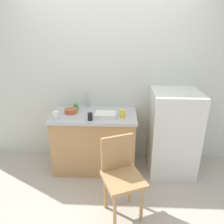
{
  "coord_description": "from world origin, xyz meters",
  "views": [
    {
      "loc": [
        0.18,
        -2.09,
        1.96
      ],
      "look_at": [
        0.06,
        0.6,
        0.89
      ],
      "focal_mm": 34.7,
      "sensor_mm": 36.0,
      "label": 1
    }
  ],
  "objects_px": {
    "cup_yellow": "(123,114)",
    "cup_black": "(90,116)",
    "terracotta_bowl": "(71,111)",
    "cup_white": "(56,115)",
    "cup_green": "(76,107)",
    "refrigerator": "(173,132)",
    "chair": "(121,174)",
    "dish_tray": "(106,115)"
  },
  "relations": [
    {
      "from": "dish_tray",
      "to": "cup_green",
      "type": "xyz_separation_m",
      "value": [
        -0.44,
        0.24,
        0.02
      ]
    },
    {
      "from": "dish_tray",
      "to": "terracotta_bowl",
      "type": "relative_size",
      "value": 1.6
    },
    {
      "from": "cup_yellow",
      "to": "cup_black",
      "type": "distance_m",
      "value": 0.43
    },
    {
      "from": "terracotta_bowl",
      "to": "cup_white",
      "type": "bearing_deg",
      "value": -127.47
    },
    {
      "from": "terracotta_bowl",
      "to": "cup_white",
      "type": "distance_m",
      "value": 0.25
    },
    {
      "from": "refrigerator",
      "to": "cup_yellow",
      "type": "distance_m",
      "value": 0.77
    },
    {
      "from": "dish_tray",
      "to": "cup_yellow",
      "type": "distance_m",
      "value": 0.23
    },
    {
      "from": "dish_tray",
      "to": "cup_white",
      "type": "bearing_deg",
      "value": -171.49
    },
    {
      "from": "cup_black",
      "to": "cup_green",
      "type": "bearing_deg",
      "value": 124.47
    },
    {
      "from": "refrigerator",
      "to": "dish_tray",
      "type": "height_order",
      "value": "refrigerator"
    },
    {
      "from": "chair",
      "to": "cup_white",
      "type": "bearing_deg",
      "value": 120.18
    },
    {
      "from": "cup_white",
      "to": "cup_yellow",
      "type": "bearing_deg",
      "value": 4.53
    },
    {
      "from": "terracotta_bowl",
      "to": "cup_green",
      "type": "distance_m",
      "value": 0.15
    },
    {
      "from": "dish_tray",
      "to": "cup_white",
      "type": "xyz_separation_m",
      "value": [
        -0.64,
        -0.1,
        0.02
      ]
    },
    {
      "from": "chair",
      "to": "terracotta_bowl",
      "type": "bearing_deg",
      "value": 107.11
    },
    {
      "from": "refrigerator",
      "to": "cup_yellow",
      "type": "height_order",
      "value": "refrigerator"
    },
    {
      "from": "refrigerator",
      "to": "cup_green",
      "type": "xyz_separation_m",
      "value": [
        -1.37,
        0.17,
        0.3
      ]
    },
    {
      "from": "refrigerator",
      "to": "cup_black",
      "type": "relative_size",
      "value": 12.11
    },
    {
      "from": "dish_tray",
      "to": "cup_black",
      "type": "distance_m",
      "value": 0.23
    },
    {
      "from": "cup_green",
      "to": "refrigerator",
      "type": "bearing_deg",
      "value": -7.17
    },
    {
      "from": "terracotta_bowl",
      "to": "cup_white",
      "type": "xyz_separation_m",
      "value": [
        -0.15,
        -0.2,
        0.02
      ]
    },
    {
      "from": "terracotta_bowl",
      "to": "chair",
      "type": "bearing_deg",
      "value": -50.62
    },
    {
      "from": "terracotta_bowl",
      "to": "cup_green",
      "type": "height_order",
      "value": "cup_green"
    },
    {
      "from": "chair",
      "to": "cup_white",
      "type": "height_order",
      "value": "cup_white"
    },
    {
      "from": "cup_white",
      "to": "cup_black",
      "type": "bearing_deg",
      "value": -4.25
    },
    {
      "from": "cup_black",
      "to": "cup_white",
      "type": "bearing_deg",
      "value": 175.75
    },
    {
      "from": "cup_green",
      "to": "cup_black",
      "type": "bearing_deg",
      "value": -55.53
    },
    {
      "from": "dish_tray",
      "to": "terracotta_bowl",
      "type": "distance_m",
      "value": 0.5
    },
    {
      "from": "terracotta_bowl",
      "to": "refrigerator",
      "type": "bearing_deg",
      "value": -1.26
    },
    {
      "from": "cup_yellow",
      "to": "cup_black",
      "type": "relative_size",
      "value": 1.07
    },
    {
      "from": "dish_tray",
      "to": "cup_yellow",
      "type": "height_order",
      "value": "cup_yellow"
    },
    {
      "from": "cup_white",
      "to": "terracotta_bowl",
      "type": "bearing_deg",
      "value": 52.53
    },
    {
      "from": "terracotta_bowl",
      "to": "cup_yellow",
      "type": "height_order",
      "value": "cup_yellow"
    },
    {
      "from": "cup_white",
      "to": "cup_black",
      "type": "relative_size",
      "value": 0.99
    },
    {
      "from": "cup_yellow",
      "to": "cup_white",
      "type": "bearing_deg",
      "value": -175.47
    },
    {
      "from": "terracotta_bowl",
      "to": "cup_yellow",
      "type": "distance_m",
      "value": 0.72
    },
    {
      "from": "terracotta_bowl",
      "to": "cup_white",
      "type": "height_order",
      "value": "cup_white"
    },
    {
      "from": "refrigerator",
      "to": "terracotta_bowl",
      "type": "distance_m",
      "value": 1.44
    },
    {
      "from": "dish_tray",
      "to": "terracotta_bowl",
      "type": "bearing_deg",
      "value": 168.05
    },
    {
      "from": "chair",
      "to": "cup_green",
      "type": "distance_m",
      "value": 1.26
    },
    {
      "from": "cup_yellow",
      "to": "cup_black",
      "type": "bearing_deg",
      "value": -166.15
    },
    {
      "from": "refrigerator",
      "to": "chair",
      "type": "relative_size",
      "value": 1.32
    }
  ]
}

